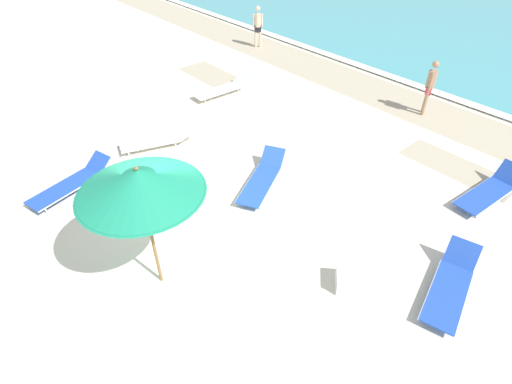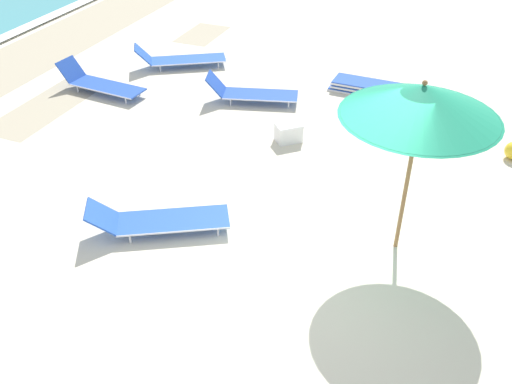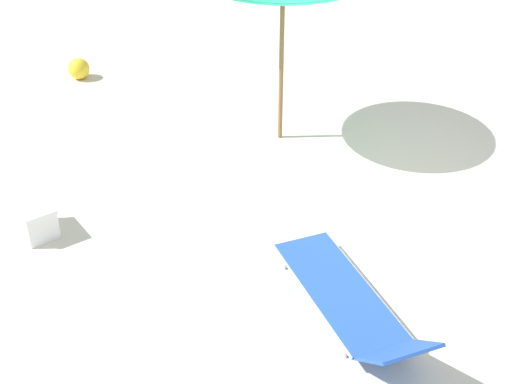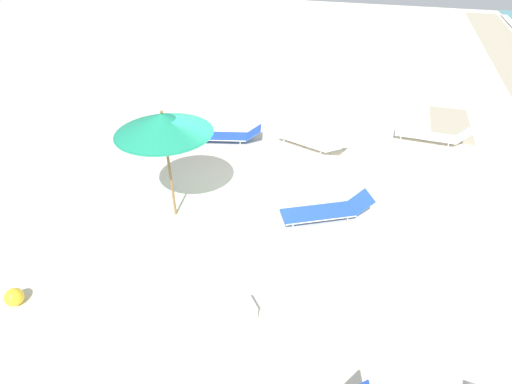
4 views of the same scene
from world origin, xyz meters
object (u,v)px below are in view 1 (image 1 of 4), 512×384
(beachgoer_shoreline_child, at_px, (430,85))
(sun_lounger_near_water_left, at_px, (262,178))
(beach_umbrella, at_px, (139,182))
(sun_lounger_mid_beach_pair_a, at_px, (223,88))
(sun_lounger_mid_beach_pair_b, at_px, (158,140))
(sun_lounger_beside_umbrella, at_px, (490,191))
(sun_lounger_near_water_right, at_px, (451,285))
(cooler_box, at_px, (345,280))
(sun_lounger_mid_beach_solo, at_px, (71,183))
(beachgoer_wading_adult, at_px, (258,24))

(beachgoer_shoreline_child, bearing_deg, sun_lounger_near_water_left, -31.23)
(beach_umbrella, relative_size, sun_lounger_mid_beach_pair_a, 1.20)
(sun_lounger_mid_beach_pair_b, bearing_deg, sun_lounger_beside_umbrella, 51.89)
(sun_lounger_near_water_right, distance_m, cooler_box, 1.94)
(sun_lounger_near_water_right, height_order, sun_lounger_mid_beach_pair_b, sun_lounger_near_water_right)
(sun_lounger_near_water_left, xyz_separation_m, beachgoer_shoreline_child, (0.53, 6.62, 0.79))
(sun_lounger_near_water_right, bearing_deg, sun_lounger_mid_beach_solo, -167.74)
(beachgoer_wading_adult, distance_m, cooler_box, 13.81)
(sun_lounger_mid_beach_solo, bearing_deg, sun_lounger_near_water_right, 12.92)
(beach_umbrella, xyz_separation_m, sun_lounger_near_water_left, (-1.00, 3.50, -2.18))
(beachgoer_shoreline_child, distance_m, cooler_box, 8.13)
(sun_lounger_near_water_right, relative_size, sun_lounger_mid_beach_pair_b, 0.93)
(sun_lounger_mid_beach_pair_a, bearing_deg, beachgoer_wading_adult, 127.18)
(sun_lounger_mid_beach_pair_b, bearing_deg, beachgoer_shoreline_child, 81.42)
(sun_lounger_mid_beach_pair_b, relative_size, beachgoer_shoreline_child, 1.28)
(sun_lounger_beside_umbrella, height_order, sun_lounger_near_water_right, sun_lounger_beside_umbrella)
(beachgoer_wading_adult, distance_m, beachgoer_shoreline_child, 8.52)
(sun_lounger_beside_umbrella, distance_m, sun_lounger_near_water_right, 3.49)
(sun_lounger_mid_beach_pair_a, relative_size, beachgoer_shoreline_child, 1.26)
(beachgoer_wading_adult, bearing_deg, sun_lounger_beside_umbrella, -64.81)
(beachgoer_wading_adult, xyz_separation_m, beachgoer_shoreline_child, (8.52, -0.18, 0.00))
(cooler_box, bearing_deg, sun_lounger_mid_beach_solo, -109.29)
(beachgoer_wading_adult, bearing_deg, beachgoer_shoreline_child, -52.06)
(sun_lounger_mid_beach_solo, height_order, sun_lounger_mid_beach_pair_a, sun_lounger_mid_beach_pair_a)
(sun_lounger_beside_umbrella, relative_size, sun_lounger_mid_beach_solo, 0.94)
(sun_lounger_near_water_left, height_order, cooler_box, sun_lounger_near_water_left)
(sun_lounger_mid_beach_pair_a, relative_size, sun_lounger_mid_beach_pair_b, 0.99)
(sun_lounger_mid_beach_pair_a, bearing_deg, sun_lounger_near_water_left, -24.93)
(sun_lounger_mid_beach_pair_b, relative_size, cooler_box, 3.73)
(sun_lounger_near_water_right, relative_size, cooler_box, 3.45)
(sun_lounger_mid_beach_solo, bearing_deg, beachgoer_wading_adult, 100.37)
(sun_lounger_beside_umbrella, distance_m, cooler_box, 4.79)
(sun_lounger_mid_beach_pair_a, xyz_separation_m, sun_lounger_mid_beach_pair_b, (1.61, -3.56, -0.01))
(sun_lounger_mid_beach_pair_a, bearing_deg, sun_lounger_beside_umbrella, 10.16)
(sun_lounger_near_water_left, xyz_separation_m, sun_lounger_mid_beach_pair_b, (-3.39, -1.01, -0.01))
(sun_lounger_beside_umbrella, distance_m, sun_lounger_mid_beach_solo, 10.25)
(sun_lounger_mid_beach_pair_a, bearing_deg, sun_lounger_mid_beach_pair_b, -63.60)
(sun_lounger_mid_beach_pair_b, height_order, beachgoer_wading_adult, beachgoer_wading_adult)
(sun_lounger_near_water_left, xyz_separation_m, cooler_box, (3.43, -0.93, -0.02))
(sun_lounger_mid_beach_pair_a, height_order, sun_lounger_mid_beach_pair_b, sun_lounger_mid_beach_pair_a)
(sun_lounger_beside_umbrella, distance_m, sun_lounger_mid_beach_pair_a, 9.06)
(sun_lounger_beside_umbrella, xyz_separation_m, sun_lounger_mid_beach_pair_a, (-8.97, -1.28, -0.00))
(sun_lounger_beside_umbrella, bearing_deg, sun_lounger_mid_beach_pair_b, -141.97)
(beach_umbrella, bearing_deg, beachgoer_wading_adult, 131.10)
(beach_umbrella, bearing_deg, sun_lounger_mid_beach_pair_a, 134.75)
(sun_lounger_near_water_right, xyz_separation_m, sun_lounger_mid_beach_pair_a, (-9.80, 2.11, -0.00))
(beachgoer_shoreline_child, bearing_deg, sun_lounger_mid_beach_pair_b, -53.82)
(cooler_box, bearing_deg, sun_lounger_near_water_right, 92.14)
(sun_lounger_near_water_right, distance_m, beachgoer_shoreline_child, 7.56)
(sun_lounger_near_water_right, relative_size, beachgoer_wading_adult, 1.18)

